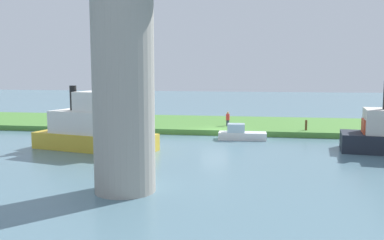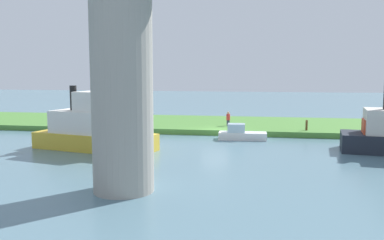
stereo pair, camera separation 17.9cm
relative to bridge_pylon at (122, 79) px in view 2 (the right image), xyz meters
name	(u,v)px [view 2 (the right image)]	position (x,y,z in m)	size (l,w,h in m)	color
ground_plane	(216,136)	(-2.49, -18.10, -5.46)	(160.00, 160.00, 0.00)	slate
grassy_bank	(222,125)	(-2.49, -24.10, -5.21)	(80.00, 12.00, 0.50)	#4C8438
bridge_pylon	(122,79)	(0.00, 0.00, 0.00)	(2.96, 2.96, 10.93)	#9E998E
person_on_bank	(228,119)	(-3.33, -21.46, -4.26)	(0.47, 0.47, 1.39)	#2D334C
mooring_post	(307,125)	(-10.59, -19.49, -4.50)	(0.20, 0.20, 0.92)	brown
houseboat_blue	(98,126)	(5.41, -10.00, -3.70)	(9.78, 5.16, 4.76)	gold
riverboat_paddlewheel	(241,134)	(-4.86, -16.42, -4.98)	(4.10, 1.57, 1.35)	white
marker_buoy	(113,167)	(1.92, -3.70, -5.21)	(0.50, 0.50, 0.50)	orange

